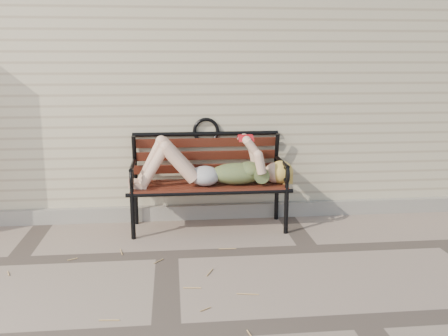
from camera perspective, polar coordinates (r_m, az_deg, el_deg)
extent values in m
plane|color=gray|center=(4.36, -6.52, -9.82)|extent=(80.00, 80.00, 0.00)
cube|color=#C3B798|center=(7.04, -6.69, 11.11)|extent=(8.00, 4.00, 3.00)
cube|color=gray|center=(5.24, -6.48, -5.08)|extent=(8.00, 0.10, 0.15)
cylinder|color=black|center=(4.70, -10.39, -5.44)|extent=(0.04, 0.04, 0.44)
cylinder|color=black|center=(5.12, -10.04, -3.95)|extent=(0.04, 0.04, 0.44)
cylinder|color=black|center=(4.80, 7.12, -4.93)|extent=(0.04, 0.04, 0.44)
cylinder|color=black|center=(5.21, 6.03, -3.52)|extent=(0.04, 0.04, 0.44)
cube|color=#552115|center=(4.84, -1.75, -1.99)|extent=(1.48, 0.48, 0.03)
cylinder|color=black|center=(4.64, -1.54, -2.89)|extent=(1.56, 0.04, 0.04)
cylinder|color=black|center=(5.06, -1.94, -1.60)|extent=(1.56, 0.04, 0.04)
torus|color=black|center=(5.07, -2.07, 4.26)|extent=(0.27, 0.04, 0.27)
ellipsoid|color=#092E43|center=(4.82, 1.51, -0.64)|extent=(0.53, 0.30, 0.20)
ellipsoid|color=#092E43|center=(4.83, 2.89, -0.21)|extent=(0.25, 0.29, 0.16)
ellipsoid|color=#A5A5AA|center=(4.79, -2.20, -0.90)|extent=(0.29, 0.33, 0.19)
sphere|color=beige|center=(4.88, 5.94, -0.53)|extent=(0.21, 0.21, 0.21)
ellipsoid|color=#D7BB51|center=(4.89, 6.50, -0.46)|extent=(0.24, 0.25, 0.22)
cube|color=#B1141B|center=(4.76, 2.47, 3.74)|extent=(0.14, 0.02, 0.02)
cube|color=white|center=(4.72, 2.54, 3.35)|extent=(0.14, 0.09, 0.05)
cube|color=white|center=(4.80, 2.39, 3.50)|extent=(0.14, 0.09, 0.05)
cube|color=#B1141B|center=(4.72, 2.54, 3.39)|extent=(0.15, 0.09, 0.05)
cube|color=#B1141B|center=(4.80, 2.39, 3.55)|extent=(0.15, 0.09, 0.05)
cylinder|color=tan|center=(4.31, -11.52, -10.15)|extent=(0.09, 0.13, 0.01)
cylinder|color=tan|center=(3.78, -2.29, -13.18)|extent=(0.08, 0.06, 0.01)
cylinder|color=tan|center=(3.27, -10.53, -17.81)|extent=(0.14, 0.12, 0.01)
cylinder|color=tan|center=(4.49, -22.42, -9.95)|extent=(0.16, 0.06, 0.01)
cylinder|color=tan|center=(3.94, -7.97, -12.20)|extent=(0.10, 0.03, 0.01)
cylinder|color=tan|center=(3.84, -6.30, -12.86)|extent=(0.07, 0.11, 0.01)
cylinder|color=tan|center=(4.63, -18.60, -8.98)|extent=(0.14, 0.08, 0.01)
cylinder|color=tan|center=(3.56, -18.86, -15.57)|extent=(0.09, 0.11, 0.01)
cylinder|color=tan|center=(3.41, -20.47, -17.00)|extent=(0.01, 0.16, 0.01)
cylinder|color=tan|center=(3.87, -4.08, -12.60)|extent=(0.04, 0.11, 0.01)
cylinder|color=tan|center=(3.80, -3.65, -13.10)|extent=(0.06, 0.18, 0.01)
cylinder|color=tan|center=(3.69, -10.73, -14.11)|extent=(0.09, 0.09, 0.01)
cylinder|color=tan|center=(4.66, -22.48, -9.12)|extent=(0.08, 0.11, 0.01)
cylinder|color=tan|center=(4.20, -17.70, -11.11)|extent=(0.15, 0.11, 0.01)
cylinder|color=tan|center=(3.55, -9.98, -15.19)|extent=(0.07, 0.08, 0.01)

